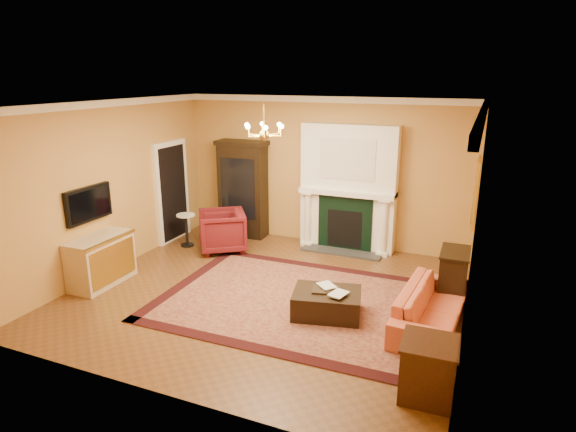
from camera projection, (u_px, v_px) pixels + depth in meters
The scene contains 26 objects.
floor at pixel (266, 294), 7.79m from camera, with size 6.00×5.50×0.02m, color brown.
ceiling at pixel (264, 103), 6.93m from camera, with size 6.00×5.50×0.02m, color white.
wall_back at pixel (323, 172), 9.81m from camera, with size 6.00×0.02×3.00m, color #C48D46.
wall_front at pixel (150, 269), 4.92m from camera, with size 6.00×0.02×3.00m, color #C48D46.
wall_left at pixel (110, 187), 8.47m from camera, with size 0.02×5.50×3.00m, color #C48D46.
wall_right at pixel (474, 227), 6.26m from camera, with size 0.02×5.50×3.00m, color #C48D46.
fireplace at pixel (348, 191), 9.51m from camera, with size 1.90×0.70×2.50m.
crown_molding at pixel (289, 104), 7.80m from camera, with size 6.00×5.50×0.12m.
doorway at pixel (172, 192), 10.08m from camera, with size 0.08×1.05×2.10m.
tv_panel at pixel (89, 204), 7.96m from camera, with size 0.09×0.95×0.58m.
gilt_mirror at pixel (476, 192), 7.47m from camera, with size 0.06×0.76×1.05m.
chandelier at pixel (264, 131), 7.05m from camera, with size 0.63×0.55×0.53m.
oriental_rug at pixel (295, 301), 7.52m from camera, with size 4.15×3.11×0.02m, color #4C1012.
china_cabinet at pixel (243, 191), 10.33m from camera, with size 0.99×0.45×1.99m, color black.
wingback_armchair at pixel (222, 229), 9.57m from camera, with size 0.87×0.82×0.90m, color maroon.
pedestal_table at pixel (186, 228), 9.84m from camera, with size 0.38×0.38×0.68m.
commode at pixel (101, 260), 8.06m from camera, with size 0.53×1.11×0.83m, color #C7B291.
coral_sofa at pixel (431, 301), 6.70m from camera, with size 1.93×0.56×0.76m, color #DC5F45.
end_table at pixel (428, 371), 5.22m from camera, with size 0.56×0.56×0.64m, color #3A1C0F.
console_table at pixel (453, 276), 7.49m from camera, with size 0.40×0.70×0.78m, color black.
leather_ottoman at pixel (327, 303), 7.04m from camera, with size 0.97×0.71×0.36m, color black.
ottoman_tray at pixel (326, 290), 7.02m from camera, with size 0.40×0.31×0.03m, color black.
book_a at pixel (321, 279), 7.01m from camera, with size 0.21×0.03×0.28m, color gray.
book_b at pixel (332, 283), 6.85m from camera, with size 0.21×0.02×0.29m, color gray.
topiary_left at pixel (313, 174), 9.65m from camera, with size 0.18×0.18×0.48m.
topiary_right at pixel (384, 180), 9.12m from camera, with size 0.18×0.18×0.47m.
Camera 1 is at (3.05, -6.43, 3.42)m, focal length 30.00 mm.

